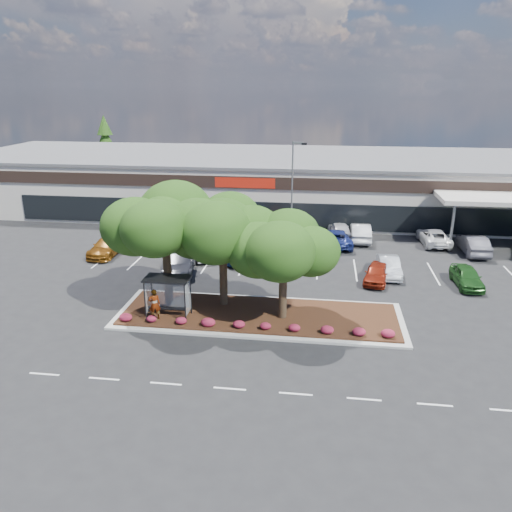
# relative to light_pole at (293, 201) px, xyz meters

# --- Properties ---
(ground) EXTENTS (160.00, 160.00, 0.00)m
(ground) POSITION_rel_light_pole_xyz_m (0.93, -18.99, -4.16)
(ground) COLOR black
(ground) RESTS_ON ground
(retail_store) EXTENTS (80.40, 25.20, 6.25)m
(retail_store) POSITION_rel_light_pole_xyz_m (1.00, 14.92, -1.01)
(retail_store) COLOR beige
(retail_store) RESTS_ON ground
(landscape_island) EXTENTS (18.00, 6.00, 0.26)m
(landscape_island) POSITION_rel_light_pole_xyz_m (-1.07, -14.99, -4.04)
(landscape_island) COLOR #ABABA6
(landscape_island) RESTS_ON ground
(lane_markings) EXTENTS (33.12, 20.06, 0.01)m
(lane_markings) POSITION_rel_light_pole_xyz_m (0.79, -8.57, -4.15)
(lane_markings) COLOR silver
(lane_markings) RESTS_ON ground
(shrub_row) EXTENTS (17.00, 0.80, 0.50)m
(shrub_row) POSITION_rel_light_pole_xyz_m (-1.07, -17.09, -3.65)
(shrub_row) COLOR maroon
(shrub_row) RESTS_ON landscape_island
(bus_shelter) EXTENTS (2.75, 1.55, 2.59)m
(bus_shelter) POSITION_rel_light_pole_xyz_m (-6.57, -16.04, -1.85)
(bus_shelter) COLOR black
(bus_shelter) RESTS_ON landscape_island
(island_tree_west) EXTENTS (7.20, 7.20, 7.89)m
(island_tree_west) POSITION_rel_light_pole_xyz_m (-7.07, -14.49, 0.04)
(island_tree_west) COLOR #1E3D11
(island_tree_west) RESTS_ON landscape_island
(island_tree_mid) EXTENTS (6.60, 6.60, 7.32)m
(island_tree_mid) POSITION_rel_light_pole_xyz_m (-3.57, -13.79, -0.24)
(island_tree_mid) COLOR #1E3D11
(island_tree_mid) RESTS_ON landscape_island
(island_tree_east) EXTENTS (5.80, 5.80, 6.50)m
(island_tree_east) POSITION_rel_light_pole_xyz_m (0.43, -15.29, -0.65)
(island_tree_east) COLOR #1E3D11
(island_tree_east) RESTS_ON landscape_island
(conifer_north_west) EXTENTS (4.40, 4.40, 10.00)m
(conifer_north_west) POSITION_rel_light_pole_xyz_m (-29.07, 27.01, 0.84)
(conifer_north_west) COLOR #1E3D11
(conifer_north_west) RESTS_ON ground
(person_waiting) EXTENTS (0.84, 0.70, 1.96)m
(person_waiting) POSITION_rel_light_pole_xyz_m (-7.32, -16.60, -2.92)
(person_waiting) COLOR #594C47
(person_waiting) RESTS_ON landscape_island
(light_pole) EXTENTS (1.39, 0.85, 9.42)m
(light_pole) POSITION_rel_light_pole_xyz_m (0.00, 0.00, 0.00)
(light_pole) COLOR #ABABA6
(light_pole) RESTS_ON ground
(car_0) EXTENTS (2.26, 5.19, 1.49)m
(car_0) POSITION_rel_light_pole_xyz_m (-15.65, -4.44, -3.42)
(car_0) COLOR brown
(car_0) RESTS_ON ground
(car_1) EXTENTS (2.96, 4.57, 1.42)m
(car_1) POSITION_rel_light_pole_xyz_m (-7.23, -4.18, -3.45)
(car_1) COLOR #B7BDC3
(car_1) RESTS_ON ground
(car_2) EXTENTS (3.23, 5.99, 1.65)m
(car_2) POSITION_rel_light_pole_xyz_m (-8.30, -7.80, -3.33)
(car_2) COLOR #515259
(car_2) RESTS_ON ground
(car_3) EXTENTS (3.83, 6.15, 1.59)m
(car_3) POSITION_rel_light_pole_xyz_m (-3.95, -4.22, -3.37)
(car_3) COLOR navy
(car_3) RESTS_ON ground
(car_4) EXTENTS (2.52, 5.36, 1.70)m
(car_4) POSITION_rel_light_pole_xyz_m (0.09, -3.58, -3.31)
(car_4) COLOR silver
(car_4) RESTS_ON ground
(car_5) EXTENTS (2.47, 4.31, 1.38)m
(car_5) POSITION_rel_light_pole_xyz_m (6.84, -7.85, -3.47)
(car_5) COLOR maroon
(car_5) RESTS_ON ground
(car_6) EXTENTS (1.65, 4.36, 1.42)m
(car_6) POSITION_rel_light_pole_xyz_m (7.89, -6.29, -3.45)
(car_6) COLOR #9DA2A9
(car_6) RESTS_ON ground
(car_7) EXTENTS (1.87, 4.29, 1.44)m
(car_7) POSITION_rel_light_pole_xyz_m (13.27, -7.80, -3.44)
(car_7) COLOR #1F501B
(car_7) RESTS_ON ground
(car_9) EXTENTS (2.79, 5.74, 1.61)m
(car_9) POSITION_rel_light_pole_xyz_m (-8.03, 0.87, -3.35)
(car_9) COLOR navy
(car_9) RESTS_ON ground
(car_10) EXTENTS (1.82, 4.07, 1.36)m
(car_10) POSITION_rel_light_pole_xyz_m (-10.06, 1.72, -3.48)
(car_10) COLOR #982605
(car_10) RESTS_ON ground
(car_11) EXTENTS (3.13, 5.48, 1.50)m
(car_11) POSITION_rel_light_pole_xyz_m (-2.17, 1.45, -3.41)
(car_11) COLOR maroon
(car_11) RESTS_ON ground
(car_12) EXTENTS (2.47, 4.89, 1.60)m
(car_12) POSITION_rel_light_pole_xyz_m (4.36, 3.10, -3.36)
(car_12) COLOR silver
(car_12) RESTS_ON ground
(car_13) EXTENTS (3.02, 5.58, 1.49)m
(car_13) POSITION_rel_light_pole_xyz_m (4.01, 0.77, -3.42)
(car_13) COLOR navy
(car_13) RESTS_ON ground
(car_14) EXTENTS (1.81, 5.04, 1.65)m
(car_14) POSITION_rel_light_pole_xyz_m (6.25, 2.63, -3.33)
(car_14) COLOR silver
(car_14) RESTS_ON ground
(car_15) EXTENTS (2.65, 5.26, 1.43)m
(car_15) POSITION_rel_light_pole_xyz_m (12.90, 2.38, -3.45)
(car_15) COLOR white
(car_15) RESTS_ON ground
(car_16) EXTENTS (1.86, 5.09, 1.67)m
(car_16) POSITION_rel_light_pole_xyz_m (15.75, 0.07, -3.33)
(car_16) COLOR #514F57
(car_16) RESTS_ON ground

